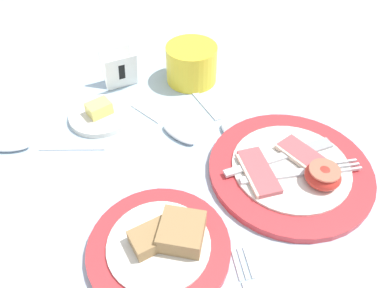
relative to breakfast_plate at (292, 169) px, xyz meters
name	(u,v)px	position (x,y,z in m)	size (l,w,h in m)	color
ground_plane	(220,195)	(-0.12, 0.01, -0.01)	(3.00, 3.00, 0.00)	#A3BCD1
breakfast_plate	(292,169)	(0.00, 0.00, 0.00)	(0.25, 0.25, 0.04)	red
bread_plate	(162,245)	(-0.23, -0.03, 0.00)	(0.18, 0.18, 0.04)	red
sugar_cup	(192,63)	(-0.03, 0.29, 0.03)	(0.10, 0.10, 0.07)	yellow
butter_dish	(100,114)	(-0.22, 0.26, 0.00)	(0.11, 0.11, 0.03)	silver
number_card	(120,70)	(-0.16, 0.33, 0.03)	(0.06, 0.05, 0.07)	white
teaspoon_by_saucer	(170,126)	(-0.12, 0.18, 0.00)	(0.09, 0.19, 0.01)	silver
teaspoon_near_cup	(225,126)	(-0.04, 0.13, 0.00)	(0.03, 0.19, 0.01)	silver
teaspoon_stray	(25,146)	(-0.36, 0.24, 0.00)	(0.18, 0.10, 0.01)	silver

